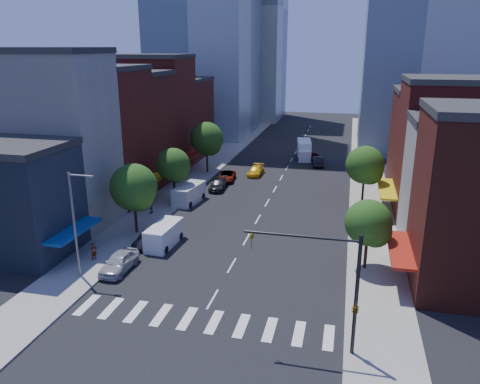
# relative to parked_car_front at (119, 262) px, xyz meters

# --- Properties ---
(ground) EXTENTS (220.00, 220.00, 0.00)m
(ground) POSITION_rel_parked_car_front_xyz_m (9.24, -2.79, -0.82)
(ground) COLOR black
(ground) RESTS_ON ground
(sidewalk_left) EXTENTS (5.00, 120.00, 0.15)m
(sidewalk_left) POSITION_rel_parked_car_front_xyz_m (-3.26, 37.21, -0.75)
(sidewalk_left) COLOR gray
(sidewalk_left) RESTS_ON ground
(sidewalk_right) EXTENTS (5.00, 120.00, 0.15)m
(sidewalk_right) POSITION_rel_parked_car_front_xyz_m (21.74, 37.21, -0.75)
(sidewalk_right) COLOR gray
(sidewalk_right) RESTS_ON ground
(crosswalk) EXTENTS (19.00, 3.00, 0.01)m
(crosswalk) POSITION_rel_parked_car_front_xyz_m (9.24, -5.79, -0.82)
(crosswalk) COLOR silver
(crosswalk) RESTS_ON ground
(bldg_left_0) EXTENTS (12.00, 8.00, 10.00)m
(bldg_left_0) POSITION_rel_parked_car_front_xyz_m (-11.76, 1.21, 4.18)
(bldg_left_0) COLOR #2B3448
(bldg_left_0) RESTS_ON ground
(bldg_left_1) EXTENTS (12.00, 8.00, 18.00)m
(bldg_left_1) POSITION_rel_parked_car_front_xyz_m (-11.76, 9.21, 8.18)
(bldg_left_1) COLOR silver
(bldg_left_1) RESTS_ON ground
(bldg_left_2) EXTENTS (12.00, 9.00, 16.00)m
(bldg_left_2) POSITION_rel_parked_car_front_xyz_m (-11.76, 17.71, 7.18)
(bldg_left_2) COLOR #5D1716
(bldg_left_2) RESTS_ON ground
(bldg_left_3) EXTENTS (12.00, 8.00, 15.00)m
(bldg_left_3) POSITION_rel_parked_car_front_xyz_m (-11.76, 26.21, 6.68)
(bldg_left_3) COLOR #551D15
(bldg_left_3) RESTS_ON ground
(bldg_left_4) EXTENTS (12.00, 9.00, 17.00)m
(bldg_left_4) POSITION_rel_parked_car_front_xyz_m (-11.76, 34.71, 7.68)
(bldg_left_4) COLOR #5D1716
(bldg_left_4) RESTS_ON ground
(bldg_left_5) EXTENTS (12.00, 10.00, 13.00)m
(bldg_left_5) POSITION_rel_parked_car_front_xyz_m (-11.76, 44.21, 5.68)
(bldg_left_5) COLOR #551D15
(bldg_left_5) RESTS_ON ground
(bldg_right_1) EXTENTS (12.00, 8.00, 12.00)m
(bldg_right_1) POSITION_rel_parked_car_front_xyz_m (30.24, 12.21, 5.18)
(bldg_right_1) COLOR silver
(bldg_right_1) RESTS_ON ground
(bldg_right_2) EXTENTS (12.00, 10.00, 15.00)m
(bldg_right_2) POSITION_rel_parked_car_front_xyz_m (30.24, 21.21, 6.68)
(bldg_right_2) COLOR #5D1716
(bldg_right_2) RESTS_ON ground
(bldg_right_3) EXTENTS (12.00, 10.00, 13.00)m
(bldg_right_3) POSITION_rel_parked_car_front_xyz_m (30.24, 31.21, 5.68)
(bldg_right_3) COLOR #551D15
(bldg_right_3) RESTS_ON ground
(tower_far_w) EXTENTS (18.00, 18.00, 56.00)m
(tower_far_w) POSITION_rel_parked_car_front_xyz_m (-8.76, 92.21, 27.18)
(tower_far_w) COLOR #9EA5AD
(tower_far_w) RESTS_ON ground
(traffic_signal) EXTENTS (7.24, 2.24, 8.00)m
(traffic_signal) POSITION_rel_parked_car_front_xyz_m (19.18, -7.29, 3.34)
(traffic_signal) COLOR black
(traffic_signal) RESTS_ON sidewalk_right
(streetlight) EXTENTS (2.25, 0.25, 9.00)m
(streetlight) POSITION_rel_parked_car_front_xyz_m (-2.57, -1.79, 4.46)
(streetlight) COLOR slate
(streetlight) RESTS_ON sidewalk_left
(tree_left_near) EXTENTS (4.80, 4.80, 7.30)m
(tree_left_near) POSITION_rel_parked_car_front_xyz_m (-2.11, 8.13, 4.04)
(tree_left_near) COLOR black
(tree_left_near) RESTS_ON sidewalk_left
(tree_left_mid) EXTENTS (4.20, 4.20, 6.65)m
(tree_left_mid) POSITION_rel_parked_car_front_xyz_m (-2.11, 19.13, 3.71)
(tree_left_mid) COLOR black
(tree_left_mid) RESTS_ON sidewalk_left
(tree_left_far) EXTENTS (5.00, 5.00, 7.75)m
(tree_left_far) POSITION_rel_parked_car_front_xyz_m (-2.11, 33.13, 4.38)
(tree_left_far) COLOR black
(tree_left_far) RESTS_ON sidewalk_left
(tree_right_near) EXTENTS (4.00, 4.00, 6.20)m
(tree_right_near) POSITION_rel_parked_car_front_xyz_m (20.89, 5.13, 3.37)
(tree_right_near) COLOR black
(tree_right_near) RESTS_ON sidewalk_right
(tree_right_far) EXTENTS (4.60, 4.60, 7.20)m
(tree_right_far) POSITION_rel_parked_car_front_xyz_m (20.89, 23.13, 4.04)
(tree_right_far) COLOR black
(tree_right_far) RESTS_ON sidewalk_right
(parked_car_front) EXTENTS (1.97, 4.83, 1.64)m
(parked_car_front) POSITION_rel_parked_car_front_xyz_m (0.00, 0.00, 0.00)
(parked_car_front) COLOR #B0B0B5
(parked_car_front) RESTS_ON ground
(parked_car_second) EXTENTS (1.83, 4.00, 1.27)m
(parked_car_second) POSITION_rel_parked_car_front_xyz_m (0.13, 5.59, -0.18)
(parked_car_second) COLOR black
(parked_car_second) RESTS_ON ground
(parked_car_third) EXTENTS (2.78, 5.05, 1.34)m
(parked_car_third) POSITION_rel_parked_car_front_xyz_m (1.74, 29.78, -0.15)
(parked_car_third) COLOR #999999
(parked_car_third) RESTS_ON ground
(parked_car_rear) EXTENTS (2.25, 4.93, 1.40)m
(parked_car_rear) POSITION_rel_parked_car_front_xyz_m (1.74, 25.30, -0.12)
(parked_car_rear) COLOR black
(parked_car_rear) RESTS_ON ground
(cargo_van_near) EXTENTS (2.32, 5.21, 2.18)m
(cargo_van_near) POSITION_rel_parked_car_front_xyz_m (1.70, 5.90, 0.26)
(cargo_van_near) COLOR white
(cargo_van_near) RESTS_ON ground
(cargo_van_far) EXTENTS (2.83, 5.62, 2.30)m
(cargo_van_far) POSITION_rel_parked_car_front_xyz_m (-0.28, 18.94, 0.32)
(cargo_van_far) COLOR silver
(cargo_van_far) RESTS_ON ground
(taxi) EXTENTS (2.02, 4.73, 1.36)m
(taxi) POSITION_rel_parked_car_front_xyz_m (5.23, 33.82, -0.14)
(taxi) COLOR #E2A50B
(taxi) RESTS_ON ground
(traffic_car_oncoming) EXTENTS (2.28, 4.96, 1.57)m
(traffic_car_oncoming) POSITION_rel_parked_car_front_xyz_m (13.97, 41.87, -0.03)
(traffic_car_oncoming) COLOR black
(traffic_car_oncoming) RESTS_ON ground
(traffic_car_far) EXTENTS (1.96, 4.16, 1.38)m
(traffic_car_far) POSITION_rel_parked_car_front_xyz_m (12.91, 45.49, -0.13)
(traffic_car_far) COLOR #999999
(traffic_car_far) RESTS_ON ground
(box_truck) EXTENTS (3.19, 7.72, 3.02)m
(box_truck) POSITION_rel_parked_car_front_xyz_m (11.17, 46.78, 0.61)
(box_truck) COLOR white
(box_truck) RESTS_ON ground
(pedestrian_near) EXTENTS (0.61, 0.69, 1.58)m
(pedestrian_near) POSITION_rel_parked_car_front_xyz_m (-3.15, 1.23, 0.12)
(pedestrian_near) COLOR #999999
(pedestrian_near) RESTS_ON sidewalk_left
(pedestrian_far) EXTENTS (0.70, 0.84, 1.57)m
(pedestrian_far) POSITION_rel_parked_car_front_xyz_m (-3.21, 13.81, 0.11)
(pedestrian_far) COLOR #999999
(pedestrian_far) RESTS_ON sidewalk_left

